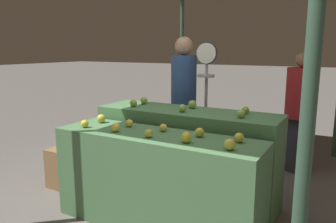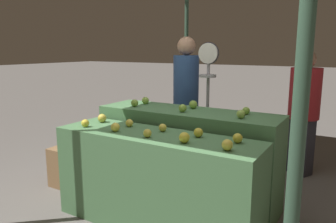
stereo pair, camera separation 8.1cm
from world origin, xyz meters
TOP-DOWN VIEW (x-y plane):
  - display_counter_front at (0.00, 0.00)m, footprint 1.91×0.55m
  - display_counter_back at (0.00, 0.60)m, footprint 1.91×0.55m
  - apple_front_0 at (-0.72, -0.12)m, footprint 0.08×0.08m
  - apple_front_1 at (-0.36, -0.11)m, footprint 0.08×0.08m
  - apple_front_2 at (-0.00, -0.12)m, footprint 0.07×0.07m
  - apple_front_3 at (0.35, -0.10)m, footprint 0.09×0.09m
  - apple_front_4 at (0.71, -0.11)m, footprint 0.08×0.08m
  - apple_front_5 at (-0.72, 0.12)m, footprint 0.09×0.09m
  - apple_front_6 at (-0.37, 0.11)m, footprint 0.07×0.07m
  - apple_front_7 at (0.01, 0.12)m, footprint 0.07×0.07m
  - apple_front_8 at (0.37, 0.11)m, footprint 0.08×0.08m
  - apple_front_9 at (0.71, 0.11)m, footprint 0.08×0.08m
  - apple_back_0 at (-0.59, 0.49)m, footprint 0.08×0.08m
  - apple_back_1 at (0.01, 0.49)m, footprint 0.08×0.08m
  - apple_back_2 at (0.60, 0.49)m, footprint 0.08×0.08m
  - apple_back_3 at (-0.59, 0.70)m, footprint 0.08×0.08m
  - apple_back_4 at (0.01, 0.72)m, footprint 0.09×0.09m
  - apple_back_5 at (0.59, 0.70)m, footprint 0.07×0.07m
  - produce_scale at (-0.02, 1.15)m, footprint 0.25×0.20m
  - person_vendor_at_scale at (-0.42, 1.37)m, footprint 0.39×0.39m
  - person_customer_left at (0.90, 2.06)m, footprint 0.51×0.51m
  - wooden_crate_side at (-1.34, 0.29)m, footprint 0.47×0.47m

SIDE VIEW (x-z plane):
  - wooden_crate_side at x=-1.34m, z-range 0.00..0.47m
  - display_counter_front at x=0.00m, z-range 0.00..0.87m
  - display_counter_back at x=0.00m, z-range 0.00..0.99m
  - person_customer_left at x=0.90m, z-range 0.11..1.70m
  - apple_front_7 at x=0.01m, z-range 0.87..0.94m
  - apple_front_2 at x=0.00m, z-range 0.87..0.94m
  - apple_front_6 at x=-0.37m, z-range 0.87..0.94m
  - apple_front_0 at x=-0.72m, z-range 0.87..0.95m
  - apple_front_9 at x=0.71m, z-range 0.87..0.95m
  - apple_front_8 at x=0.37m, z-range 0.87..0.95m
  - apple_front_1 at x=-0.36m, z-range 0.87..0.95m
  - apple_front_4 at x=0.71m, z-range 0.87..0.95m
  - apple_front_5 at x=-0.72m, z-range 0.87..0.96m
  - apple_front_3 at x=0.35m, z-range 0.87..0.96m
  - apple_back_5 at x=0.59m, z-range 0.99..1.06m
  - apple_back_2 at x=0.60m, z-range 0.99..1.07m
  - apple_back_0 at x=-0.59m, z-range 0.99..1.07m
  - apple_back_1 at x=0.01m, z-range 0.99..1.07m
  - apple_back_3 at x=-0.59m, z-range 0.99..1.07m
  - person_vendor_at_scale at x=-0.42m, z-range 0.15..1.91m
  - apple_back_4 at x=0.01m, z-range 0.99..1.08m
  - produce_scale at x=-0.02m, z-range 0.37..2.05m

